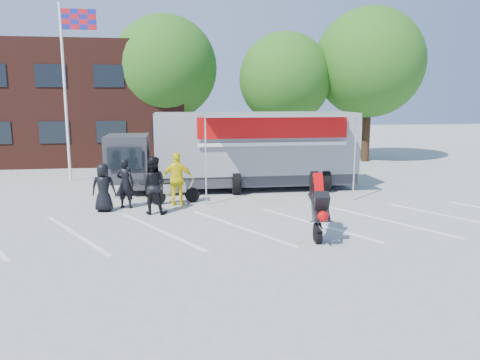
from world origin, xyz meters
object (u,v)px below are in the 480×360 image
object	(u,v)px
tree_mid	(285,79)
tree_right	(369,63)
spectator_leather_b	(125,183)
parked_motorcycle	(176,203)
spectator_leather_c	(153,185)
transporter_truck	(244,189)
spectator_leather_a	(103,188)
spectator_hivis	(177,179)
tree_left	(165,68)
stunt_bike_rider	(313,235)
flagpole	(69,71)

from	to	relation	value
tree_mid	tree_right	distance (m)	5.11
spectator_leather_b	tree_right	bearing A→B (deg)	-122.92
parked_motorcycle	spectator_leather_c	xyz separation A→B (m)	(-0.76, -1.44, 0.98)
tree_right	parked_motorcycle	xyz separation A→B (m)	(-11.68, -9.97, -5.88)
transporter_truck	spectator_leather_a	size ratio (longest dim) A/B	6.11
spectator_leather_b	spectator_hivis	bearing A→B (deg)	-156.21
tree_mid	spectator_leather_c	xyz separation A→B (m)	(-7.44, -11.91, -3.97)
parked_motorcycle	spectator_leather_a	size ratio (longest dim) A/B	1.12
tree_left	stunt_bike_rider	size ratio (longest dim) A/B	4.17
tree_mid	spectator_hivis	bearing A→B (deg)	-121.46
spectator_leather_b	spectator_leather_a	bearing A→B (deg)	50.11
flagpole	stunt_bike_rider	xyz separation A→B (m)	(8.39, -10.18, -5.05)
tree_mid	tree_right	size ratio (longest dim) A/B	0.84
tree_mid	stunt_bike_rider	xyz separation A→B (m)	(-2.85, -15.18, -4.94)
transporter_truck	spectator_leather_a	xyz separation A→B (m)	(-5.37, -3.16, 0.84)
tree_mid	spectator_leather_a	xyz separation A→B (m)	(-9.12, -11.34, -4.11)
flagpole	tree_left	distance (m)	7.37
tree_right	spectator_hivis	bearing A→B (deg)	-138.44
transporter_truck	parked_motorcycle	size ratio (longest dim) A/B	5.45
parked_motorcycle	flagpole	bearing A→B (deg)	29.32
transporter_truck	spectator_leather_b	xyz separation A→B (m)	(-4.67, -2.75, 0.89)
parked_motorcycle	tree_left	bearing A→B (deg)	-8.93
spectator_leather_a	spectator_leather_c	distance (m)	1.79
transporter_truck	spectator_hivis	bearing A→B (deg)	-137.09
tree_left	parked_motorcycle	bearing A→B (deg)	-88.39
transporter_truck	spectator_leather_b	bearing A→B (deg)	-149.11
tree_left	spectator_hivis	distance (m)	12.65
stunt_bike_rider	spectator_leather_c	size ratio (longest dim) A/B	1.06
spectator_leather_a	stunt_bike_rider	bearing A→B (deg)	152.44
flagpole	tree_right	xyz separation A→B (m)	(16.24, 4.50, 0.82)
spectator_leather_a	tree_mid	bearing A→B (deg)	-124.88
tree_right	spectator_leather_a	distance (m)	18.51
tree_left	transporter_truck	distance (m)	11.21
transporter_truck	parked_motorcycle	distance (m)	3.72
flagpole	spectator_hivis	size ratio (longest dim) A/B	4.14
transporter_truck	spectator_leather_a	distance (m)	6.29
tree_right	stunt_bike_rider	bearing A→B (deg)	-118.13
spectator_hivis	stunt_bike_rider	bearing A→B (deg)	134.16
transporter_truck	stunt_bike_rider	world-z (taller)	transporter_truck
tree_right	spectator_leather_b	distance (m)	17.72
parked_motorcycle	spectator_leather_b	size ratio (longest dim) A/B	1.06
tree_mid	transporter_truck	distance (m)	10.27
flagpole	parked_motorcycle	bearing A→B (deg)	-50.15
tree_mid	tree_left	bearing A→B (deg)	171.87
flagpole	transporter_truck	bearing A→B (deg)	-22.99
parked_motorcycle	spectator_leather_b	world-z (taller)	spectator_leather_b
tree_left	spectator_leather_b	world-z (taller)	tree_left
flagpole	transporter_truck	world-z (taller)	flagpole
tree_right	stunt_bike_rider	world-z (taller)	tree_right
transporter_truck	spectator_leather_c	bearing A→B (deg)	-134.18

